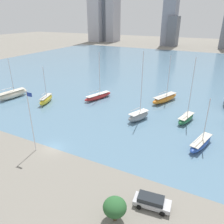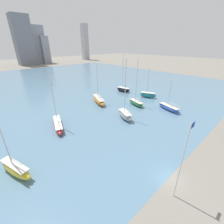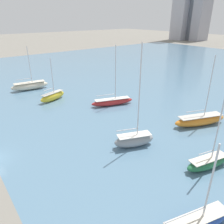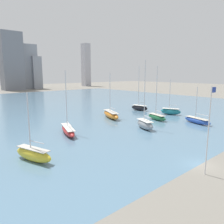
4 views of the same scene
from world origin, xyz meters
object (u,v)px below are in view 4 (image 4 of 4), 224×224
object	(u,v)px
sailboat_blue	(197,120)
sailboat_black	(139,107)
sailboat_gray	(145,124)
sailboat_teal	(170,111)
sailboat_orange	(111,114)
sailboat_yellow	(33,154)
sailboat_red	(68,130)
sailboat_green	(157,117)
flag_pole	(209,128)

from	to	relation	value
sailboat_blue	sailboat_black	xyz separation A→B (m)	(4.13, 23.99, 0.25)
sailboat_gray	sailboat_teal	size ratio (longest dim) A/B	1.42
sailboat_teal	sailboat_orange	bearing A→B (deg)	130.89
sailboat_gray	sailboat_yellow	world-z (taller)	sailboat_gray
sailboat_yellow	sailboat_teal	size ratio (longest dim) A/B	0.91
sailboat_orange	sailboat_yellow	size ratio (longest dim) A/B	1.28
sailboat_red	sailboat_gray	world-z (taller)	sailboat_gray
sailboat_gray	sailboat_yellow	distance (m)	27.70
sailboat_orange	sailboat_green	world-z (taller)	sailboat_green
sailboat_black	sailboat_green	xyz separation A→B (m)	(-8.63, -14.27, -0.11)
sailboat_teal	sailboat_black	world-z (taller)	sailboat_black
flag_pole	sailboat_gray	distance (m)	24.79
sailboat_teal	sailboat_green	bearing A→B (deg)	168.86
sailboat_blue	sailboat_yellow	bearing A→B (deg)	-169.98
sailboat_blue	sailboat_green	bearing A→B (deg)	129.95
sailboat_blue	sailboat_teal	xyz separation A→B (m)	(5.51, 11.95, 0.26)
sailboat_blue	sailboat_red	bearing A→B (deg)	171.43
flag_pole	sailboat_orange	size ratio (longest dim) A/B	0.87
sailboat_red	sailboat_gray	xyz separation A→B (m)	(16.11, -8.13, 0.28)
sailboat_blue	sailboat_teal	size ratio (longest dim) A/B	0.85
flag_pole	sailboat_orange	bearing A→B (deg)	67.70
sailboat_red	sailboat_yellow	distance (m)	15.12
sailboat_green	sailboat_blue	bearing A→B (deg)	-51.75
sailboat_teal	sailboat_black	distance (m)	12.12
sailboat_orange	sailboat_gray	world-z (taller)	sailboat_gray
sailboat_teal	sailboat_gray	bearing A→B (deg)	174.14
sailboat_red	sailboat_black	distance (m)	36.54
flag_pole	sailboat_gray	size ratio (longest dim) A/B	0.72
sailboat_green	sailboat_gray	bearing A→B (deg)	-143.91
flag_pole	sailboat_teal	world-z (taller)	flag_pole
sailboat_orange	sailboat_gray	size ratio (longest dim) A/B	0.82
sailboat_red	sailboat_green	distance (m)	26.67
sailboat_red	sailboat_black	bearing A→B (deg)	35.58
sailboat_orange	flag_pole	bearing A→B (deg)	-90.74
sailboat_teal	sailboat_green	xyz separation A→B (m)	(-10.01, -2.22, -0.12)
flag_pole	sailboat_blue	size ratio (longest dim) A/B	1.19
flag_pole	sailboat_green	world-z (taller)	sailboat_green
sailboat_blue	sailboat_red	distance (m)	33.74
sailboat_blue	sailboat_green	size ratio (longest dim) A/B	0.64
sailboat_teal	sailboat_green	size ratio (longest dim) A/B	0.75
sailboat_green	sailboat_black	bearing A→B (deg)	72.26
flag_pole	sailboat_yellow	bearing A→B (deg)	128.43
flag_pole	sailboat_blue	xyz separation A→B (m)	(27.18, 15.43, -5.44)
sailboat_yellow	sailboat_black	size ratio (longest dim) A/B	0.66
sailboat_blue	sailboat_orange	distance (m)	23.98
sailboat_yellow	sailboat_blue	bearing A→B (deg)	-22.85
flag_pole	sailboat_red	size ratio (longest dim) A/B	0.84
sailboat_orange	sailboat_gray	bearing A→B (deg)	-77.27
sailboat_black	sailboat_green	bearing A→B (deg)	-130.85
flag_pole	sailboat_red	bearing A→B (deg)	97.29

